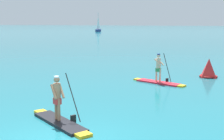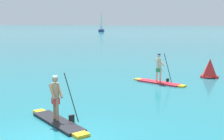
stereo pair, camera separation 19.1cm
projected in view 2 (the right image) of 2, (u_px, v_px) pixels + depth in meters
name	position (u px, v px, depth m)	size (l,w,h in m)	color
paddleboarder_mid_center	(58.00, 114.00, 11.25)	(3.12, 2.52, 1.79)	black
paddleboarder_far_right	(159.00, 77.00, 18.42)	(3.24, 1.85, 1.80)	red
race_marker_buoy	(210.00, 69.00, 20.27)	(1.34, 1.34, 1.23)	red
sailboat_left_horizon	(101.00, 29.00, 105.15)	(3.01, 6.17, 6.24)	navy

